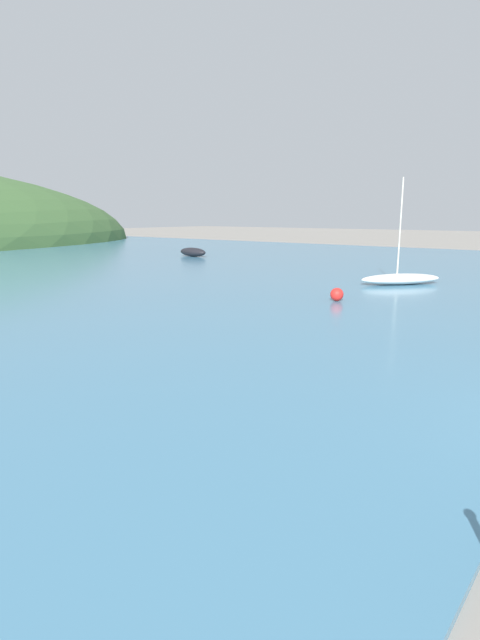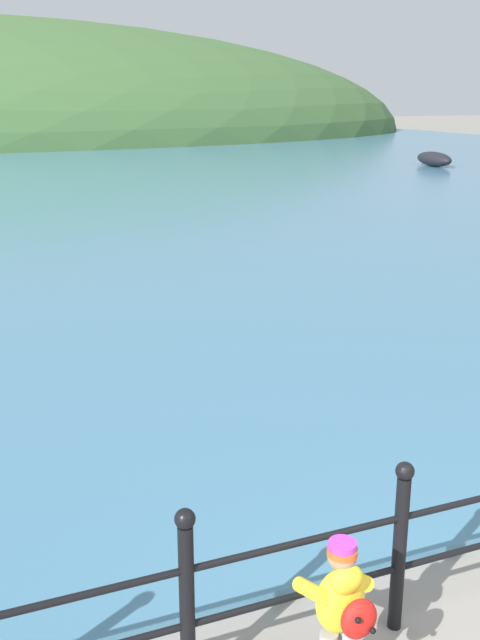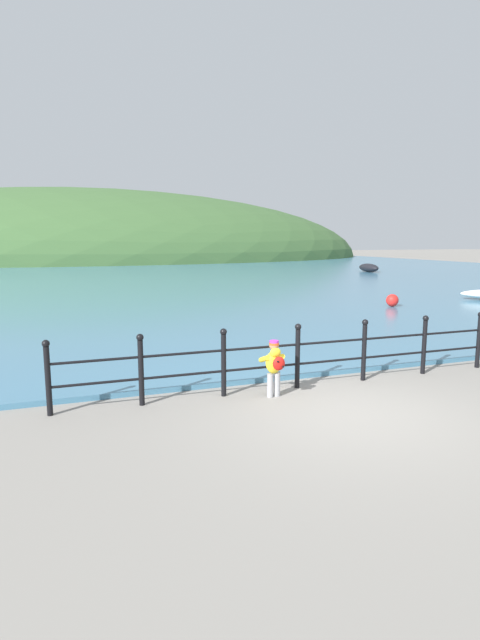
# 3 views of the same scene
# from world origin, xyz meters

# --- Properties ---
(boat_far_left) EXTENTS (1.25, 2.87, 0.66)m
(boat_far_left) POSITION_xyz_m (19.36, 27.78, 0.43)
(boat_far_left) COLOR black
(boat_far_left) RESTS_ON water
(boat_far_right) EXTENTS (3.81, 3.40, 4.73)m
(boat_far_right) POSITION_xyz_m (14.00, 9.56, 0.36)
(boat_far_right) COLOR silver
(boat_far_right) RESTS_ON water
(mooring_buoy) EXTENTS (0.49, 0.49, 0.49)m
(mooring_buoy) POSITION_xyz_m (8.08, 9.70, 0.34)
(mooring_buoy) COLOR red
(mooring_buoy) RESTS_ON water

